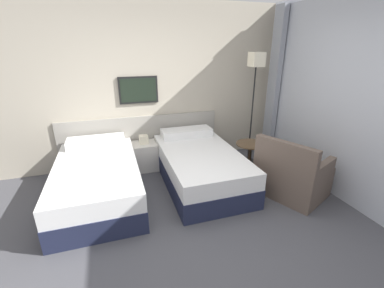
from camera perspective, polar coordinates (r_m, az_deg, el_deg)
The scene contains 9 objects.
ground_plane at distance 3.02m, azimuth 2.14°, elevation -20.67°, with size 16.00×16.00×0.00m, color #47474C.
wall_headboard at distance 4.52m, azimuth -7.95°, elevation 11.83°, with size 10.00×0.10×2.70m.
wall_window at distance 3.69m, azimuth 36.36°, elevation 6.50°, with size 0.21×4.76×2.70m.
bed_near_door at distance 3.82m, azimuth -20.15°, elevation -7.48°, with size 1.09×1.92×0.65m.
bed_near_window at distance 4.00m, azimuth 1.70°, elevation -4.77°, with size 1.09×1.92×0.65m.
nightstand at distance 4.48m, azimuth -10.41°, elevation -2.52°, with size 0.41×0.40×0.61m.
floor_lamp at distance 4.48m, azimuth 13.89°, elevation 14.85°, with size 0.24×0.24×1.91m.
side_table at distance 4.23m, azimuth 12.76°, elevation -1.97°, with size 0.46×0.46×0.56m.
armchair at distance 3.91m, azimuth 21.15°, elevation -6.66°, with size 1.01×1.08×0.87m.
Camera 1 is at (-0.79, -2.11, 2.01)m, focal length 24.00 mm.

